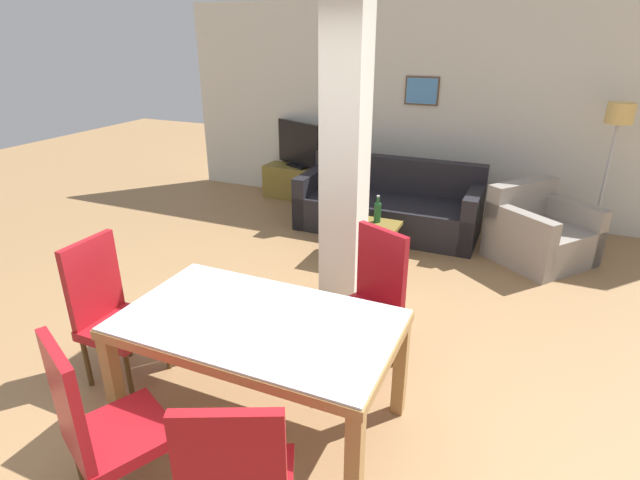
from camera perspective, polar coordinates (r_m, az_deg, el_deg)
ground_plane at (r=3.46m, az=-6.50°, el=-19.70°), size 18.00×18.00×0.00m
back_wall at (r=6.90m, az=12.51°, el=14.23°), size 7.20×0.09×2.70m
divider_pillar at (r=4.21m, az=2.89°, el=9.42°), size 0.34×0.32×2.70m
dining_table at (r=3.08m, az=-7.01°, el=-11.35°), size 1.65×0.96×0.76m
dining_chair_head_left at (r=3.78m, az=-22.84°, el=-7.24°), size 0.46×0.46×1.04m
dining_chair_far_right at (r=3.65m, az=5.67°, el=-6.48°), size 0.61×0.61×1.04m
dining_chair_near_left at (r=2.83m, az=-23.88°, el=-18.62°), size 0.61×0.61×1.04m
sofa at (r=6.27m, az=7.86°, el=3.70°), size 2.19×0.91×0.85m
armchair at (r=5.89m, az=23.75°, el=0.54°), size 1.23×1.24×0.81m
coffee_table at (r=5.43m, az=4.90°, el=-0.15°), size 0.73×0.54×0.41m
bottle at (r=5.40m, az=6.59°, el=3.22°), size 0.07×0.07×0.30m
tv_stand at (r=7.44m, az=-2.37°, el=6.59°), size 1.03×0.40×0.48m
tv_screen at (r=7.30m, az=-2.44°, el=10.77°), size 0.80×0.39×0.65m
floor_lamp at (r=6.42m, az=30.81°, el=10.92°), size 0.28×0.28×1.61m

